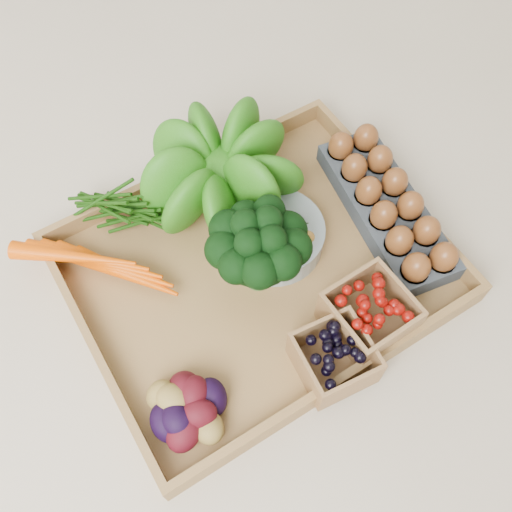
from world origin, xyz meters
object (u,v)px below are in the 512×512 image
tray (256,272)px  egg_carton (386,209)px  cherry_bowl (273,236)px  broccoli (258,261)px

tray → egg_carton: (0.24, -0.02, 0.03)m
tray → cherry_bowl: bearing=29.9°
broccoli → cherry_bowl: bearing=38.2°
broccoli → egg_carton: size_ratio=0.48×
tray → cherry_bowl: 0.06m
egg_carton → cherry_bowl: bearing=174.0°
broccoli → tray: bearing=71.8°
tray → broccoli: bearing=-108.2°
broccoli → egg_carton: bearing=-2.2°
broccoli → egg_carton: (0.24, -0.01, -0.04)m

